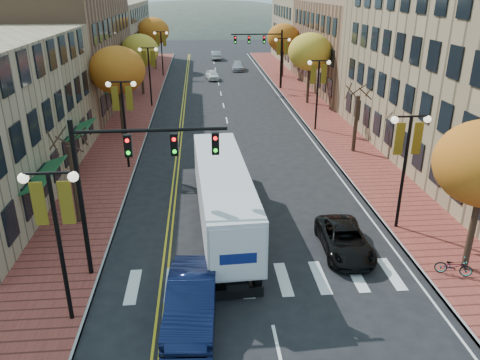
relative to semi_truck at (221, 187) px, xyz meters
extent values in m
plane|color=black|center=(1.50, -7.39, -2.09)|extent=(200.00, 200.00, 0.00)
cube|color=brown|center=(-7.50, 25.11, -2.01)|extent=(4.00, 85.00, 0.15)
cube|color=brown|center=(10.50, 25.11, -2.01)|extent=(4.00, 85.00, 0.15)
cube|color=brown|center=(-15.50, 28.61, 3.41)|extent=(12.00, 24.00, 11.00)
cube|color=#9E8966|center=(-15.50, 53.61, 2.66)|extent=(12.00, 26.00, 9.50)
cube|color=brown|center=(20.00, 34.61, 2.91)|extent=(15.00, 24.00, 10.00)
cube|color=#9E8966|center=(20.00, 56.61, 3.41)|extent=(15.00, 20.00, 11.00)
cylinder|color=#382619|center=(-7.50, 0.61, 0.16)|extent=(0.28, 0.28, 4.20)
cylinder|color=#382619|center=(-7.50, 16.61, 0.51)|extent=(0.28, 0.28, 4.90)
ellipsoid|color=orange|center=(-7.50, 16.61, 3.37)|extent=(4.48, 4.48, 3.81)
cylinder|color=#382619|center=(-7.50, 32.61, 0.34)|extent=(0.28, 0.28, 4.55)
ellipsoid|color=gold|center=(-7.50, 32.61, 2.98)|extent=(4.16, 4.16, 3.54)
cylinder|color=#382619|center=(-7.50, 50.61, 0.58)|extent=(0.28, 0.28, 5.04)
ellipsoid|color=orange|center=(-7.50, 50.61, 3.53)|extent=(4.61, 4.61, 3.92)
cylinder|color=#382619|center=(10.50, -5.39, 0.34)|extent=(0.28, 0.28, 4.55)
cylinder|color=#382619|center=(10.50, 10.61, 0.16)|extent=(0.28, 0.28, 4.20)
cylinder|color=#382619|center=(10.50, 26.61, 0.51)|extent=(0.28, 0.28, 4.90)
ellipsoid|color=gold|center=(10.50, 26.61, 3.37)|extent=(4.48, 4.48, 3.81)
cylinder|color=#382619|center=(10.50, 42.61, 0.44)|extent=(0.28, 0.28, 4.76)
ellipsoid|color=orange|center=(10.50, 42.61, 3.22)|extent=(4.35, 4.35, 3.70)
cylinder|color=black|center=(-6.00, -7.39, 0.91)|extent=(0.16, 0.16, 6.00)
cylinder|color=black|center=(-6.00, -7.39, 3.91)|extent=(1.60, 0.10, 0.10)
sphere|color=#FFF2CC|center=(-6.80, -7.39, 3.76)|extent=(0.36, 0.36, 0.36)
sphere|color=#FFF2CC|center=(-5.20, -7.39, 3.76)|extent=(0.36, 0.36, 0.36)
cube|color=gold|center=(-6.45, -7.39, 2.81)|extent=(0.45, 0.03, 1.60)
cube|color=gold|center=(-5.55, -7.39, 2.81)|extent=(0.45, 0.03, 1.60)
cylinder|color=black|center=(-6.00, 8.61, 0.91)|extent=(0.16, 0.16, 6.00)
cylinder|color=black|center=(-6.00, 8.61, 3.91)|extent=(1.60, 0.10, 0.10)
sphere|color=#FFF2CC|center=(-6.80, 8.61, 3.76)|extent=(0.36, 0.36, 0.36)
sphere|color=#FFF2CC|center=(-5.20, 8.61, 3.76)|extent=(0.36, 0.36, 0.36)
cube|color=gold|center=(-6.45, 8.61, 2.81)|extent=(0.45, 0.03, 1.60)
cube|color=gold|center=(-5.55, 8.61, 2.81)|extent=(0.45, 0.03, 1.60)
cylinder|color=black|center=(-6.00, 26.61, 0.91)|extent=(0.16, 0.16, 6.00)
cylinder|color=black|center=(-6.00, 26.61, 3.91)|extent=(1.60, 0.10, 0.10)
sphere|color=#FFF2CC|center=(-6.80, 26.61, 3.76)|extent=(0.36, 0.36, 0.36)
sphere|color=#FFF2CC|center=(-5.20, 26.61, 3.76)|extent=(0.36, 0.36, 0.36)
cube|color=gold|center=(-6.45, 26.61, 2.81)|extent=(0.45, 0.03, 1.60)
cube|color=gold|center=(-5.55, 26.61, 2.81)|extent=(0.45, 0.03, 1.60)
cylinder|color=black|center=(-6.00, 44.61, 0.91)|extent=(0.16, 0.16, 6.00)
cylinder|color=black|center=(-6.00, 44.61, 3.91)|extent=(1.60, 0.10, 0.10)
sphere|color=#FFF2CC|center=(-6.80, 44.61, 3.76)|extent=(0.36, 0.36, 0.36)
sphere|color=#FFF2CC|center=(-5.20, 44.61, 3.76)|extent=(0.36, 0.36, 0.36)
cube|color=gold|center=(-6.45, 44.61, 2.81)|extent=(0.45, 0.03, 1.60)
cube|color=gold|center=(-5.55, 44.61, 2.81)|extent=(0.45, 0.03, 1.60)
cylinder|color=black|center=(9.00, -1.39, 0.91)|extent=(0.16, 0.16, 6.00)
cylinder|color=black|center=(9.00, -1.39, 3.91)|extent=(1.60, 0.10, 0.10)
sphere|color=#FFF2CC|center=(8.20, -1.39, 3.76)|extent=(0.36, 0.36, 0.36)
sphere|color=#FFF2CC|center=(9.80, -1.39, 3.76)|extent=(0.36, 0.36, 0.36)
cube|color=gold|center=(8.55, -1.39, 2.81)|extent=(0.45, 0.03, 1.60)
cube|color=gold|center=(9.45, -1.39, 2.81)|extent=(0.45, 0.03, 1.60)
cylinder|color=black|center=(9.00, 16.61, 0.91)|extent=(0.16, 0.16, 6.00)
cylinder|color=black|center=(9.00, 16.61, 3.91)|extent=(1.60, 0.10, 0.10)
sphere|color=#FFF2CC|center=(8.20, 16.61, 3.76)|extent=(0.36, 0.36, 0.36)
sphere|color=#FFF2CC|center=(9.80, 16.61, 3.76)|extent=(0.36, 0.36, 0.36)
cube|color=gold|center=(8.55, 16.61, 2.81)|extent=(0.45, 0.03, 1.60)
cube|color=gold|center=(9.45, 16.61, 2.81)|extent=(0.45, 0.03, 1.60)
cylinder|color=black|center=(9.00, 34.61, 0.91)|extent=(0.16, 0.16, 6.00)
cylinder|color=black|center=(9.00, 34.61, 3.91)|extent=(1.60, 0.10, 0.10)
sphere|color=#FFF2CC|center=(8.20, 34.61, 3.76)|extent=(0.36, 0.36, 0.36)
sphere|color=#FFF2CC|center=(9.80, 34.61, 3.76)|extent=(0.36, 0.36, 0.36)
cube|color=gold|center=(8.55, 34.61, 2.81)|extent=(0.45, 0.03, 1.60)
cube|color=gold|center=(9.45, 34.61, 2.81)|extent=(0.45, 0.03, 1.60)
cylinder|color=black|center=(-5.90, -4.39, 1.41)|extent=(0.20, 0.20, 7.00)
cylinder|color=black|center=(-2.90, -4.39, 4.41)|extent=(6.00, 0.14, 0.14)
cube|color=black|center=(-3.80, -4.39, 3.81)|extent=(0.30, 0.25, 0.90)
sphere|color=#FF0C0C|center=(-3.80, -4.53, 4.06)|extent=(0.16, 0.16, 0.16)
cube|color=black|center=(-2.00, -4.39, 3.81)|extent=(0.30, 0.25, 0.90)
sphere|color=#FF0C0C|center=(-2.00, -4.53, 4.06)|extent=(0.16, 0.16, 0.16)
cube|color=black|center=(-0.38, -4.39, 3.81)|extent=(0.30, 0.25, 0.90)
sphere|color=#FF0C0C|center=(-0.38, -4.53, 4.06)|extent=(0.16, 0.16, 0.16)
cylinder|color=black|center=(8.90, 34.61, 1.41)|extent=(0.20, 0.20, 7.00)
cylinder|color=black|center=(5.90, 34.61, 4.41)|extent=(6.00, 0.14, 0.14)
cube|color=black|center=(6.80, 34.61, 3.81)|extent=(0.30, 0.25, 0.90)
sphere|color=#FF0C0C|center=(6.80, 34.47, 4.06)|extent=(0.16, 0.16, 0.16)
cube|color=black|center=(5.00, 34.61, 3.81)|extent=(0.30, 0.25, 0.90)
sphere|color=#FF0C0C|center=(5.00, 34.47, 4.06)|extent=(0.16, 0.16, 0.16)
cube|color=black|center=(3.38, 34.61, 3.81)|extent=(0.30, 0.25, 0.90)
sphere|color=#FF0C0C|center=(3.38, 34.47, 4.06)|extent=(0.16, 0.16, 0.16)
cube|color=black|center=(0.05, -1.14, -1.33)|extent=(1.42, 11.63, 0.31)
cube|color=silver|center=(0.05, -1.14, 0.23)|extent=(2.85, 11.70, 2.50)
cube|color=black|center=(-0.27, 5.99, -0.61)|extent=(2.35, 2.78, 2.23)
cylinder|color=black|center=(-0.67, -5.82, -1.64)|extent=(0.35, 0.91, 0.89)
cylinder|color=black|center=(1.20, -5.74, -1.64)|extent=(0.35, 0.91, 0.89)
cylinder|color=black|center=(-0.72, -4.75, -1.64)|extent=(0.35, 0.91, 0.89)
cylinder|color=black|center=(1.15, -4.67, -1.64)|extent=(0.35, 0.91, 0.89)
cylinder|color=black|center=(-1.16, 4.88, -1.64)|extent=(0.35, 0.91, 0.89)
cylinder|color=black|center=(0.71, 4.96, -1.64)|extent=(0.35, 0.91, 0.89)
cylinder|color=black|center=(-1.25, 6.84, -1.64)|extent=(0.35, 0.91, 0.89)
cylinder|color=black|center=(0.62, 6.93, -1.64)|extent=(0.35, 0.91, 0.89)
imported|color=black|center=(-1.48, -7.59, -1.24)|extent=(2.14, 5.25, 1.69)
imported|color=black|center=(5.65, -3.37, -1.45)|extent=(2.24, 4.62, 1.27)
imported|color=white|center=(0.81, 41.62, -1.44)|extent=(1.92, 3.93, 1.29)
imported|color=#ABABB2|center=(4.86, 48.94, -1.45)|extent=(2.14, 4.54, 1.28)
imported|color=#A6A7AE|center=(2.00, 60.41, -1.36)|extent=(1.62, 4.45, 1.46)
imported|color=gray|center=(9.72, -5.85, -1.54)|extent=(1.61, 1.06, 0.80)
camera|label=1|loc=(-0.91, -22.14, 9.58)|focal=35.00mm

